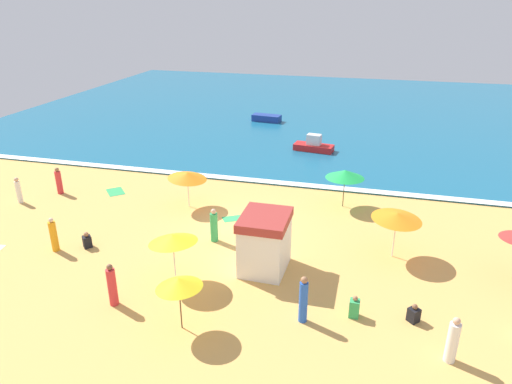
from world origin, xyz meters
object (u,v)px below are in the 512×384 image
(beach_umbrella_1, at_px, (187,176))
(beachgoer_3, at_px, (87,241))
(beachgoer_8, at_px, (414,314))
(beachgoer_7, at_px, (54,235))
(beach_umbrella_0, at_px, (179,283))
(small_boat_0, at_px, (314,145))
(beach_umbrella_2, at_px, (397,216))
(beachgoer_10, at_px, (453,341))
(small_boat_1, at_px, (267,118))
(lifeguard_cabana, at_px, (265,242))
(beachgoer_1, at_px, (19,190))
(beachgoer_4, at_px, (112,286))
(beachgoer_6, at_px, (303,300))
(beach_umbrella_3, at_px, (345,174))
(beachgoer_9, at_px, (354,308))
(beach_umbrella_4, at_px, (173,239))
(beachgoer_11, at_px, (214,226))
(beachgoer_0, at_px, (59,181))

(beach_umbrella_1, xyz_separation_m, beachgoer_3, (-2.99, -5.74, -1.58))
(beachgoer_8, bearing_deg, beachgoer_7, 175.69)
(beachgoer_3, height_order, beachgoer_7, beachgoer_7)
(beach_umbrella_0, bearing_deg, small_boat_0, 85.62)
(beach_umbrella_0, bearing_deg, beach_umbrella_2, 43.96)
(beachgoer_7, height_order, beachgoer_10, beachgoer_10)
(beachgoer_8, bearing_deg, small_boat_1, 113.85)
(lifeguard_cabana, relative_size, beachgoer_1, 1.66)
(beachgoer_4, relative_size, small_boat_1, 0.65)
(beach_umbrella_0, height_order, beachgoer_6, beach_umbrella_0)
(beach_umbrella_3, height_order, beachgoer_9, beach_umbrella_3)
(beachgoer_10, bearing_deg, beachgoer_9, 153.99)
(beach_umbrella_0, height_order, beach_umbrella_4, beach_umbrella_4)
(beach_umbrella_4, xyz_separation_m, beachgoer_3, (-5.35, 1.61, -1.70))
(beach_umbrella_2, height_order, beachgoer_4, beach_umbrella_2)
(beach_umbrella_4, xyz_separation_m, beachgoer_9, (7.63, -0.57, -1.65))
(beach_umbrella_0, relative_size, beachgoer_3, 2.87)
(lifeguard_cabana, distance_m, beachgoer_6, 3.97)
(beachgoer_11, height_order, small_boat_1, beachgoer_11)
(lifeguard_cabana, height_order, beachgoer_1, lifeguard_cabana)
(lifeguard_cabana, distance_m, beach_umbrella_4, 4.04)
(beach_umbrella_1, height_order, small_boat_0, beach_umbrella_1)
(beach_umbrella_3, height_order, beachgoer_7, beach_umbrella_3)
(beach_umbrella_1, distance_m, beachgoer_7, 7.79)
(small_boat_1, bearing_deg, beach_umbrella_2, -63.36)
(beach_umbrella_3, height_order, beachgoer_11, beach_umbrella_3)
(lifeguard_cabana, bearing_deg, beach_umbrella_0, -112.82)
(beach_umbrella_2, relative_size, small_boat_1, 1.09)
(small_boat_0, bearing_deg, beachgoer_1, -137.56)
(beach_umbrella_4, relative_size, beachgoer_8, 3.87)
(beach_umbrella_3, bearing_deg, beach_umbrella_2, -61.89)
(beachgoer_7, relative_size, small_boat_0, 0.54)
(beach_umbrella_4, xyz_separation_m, beachgoer_4, (-1.69, -2.19, -1.18))
(beachgoer_3, height_order, beachgoer_6, beachgoer_6)
(beach_umbrella_2, bearing_deg, beachgoer_0, 172.28)
(beach_umbrella_0, height_order, beach_umbrella_3, beach_umbrella_3)
(beach_umbrella_2, height_order, beachgoer_1, beach_umbrella_2)
(small_boat_1, bearing_deg, beachgoer_11, -82.87)
(beach_umbrella_1, bearing_deg, small_boat_0, 65.44)
(beach_umbrella_0, bearing_deg, beachgoer_9, 20.47)
(beach_umbrella_2, relative_size, beachgoer_6, 1.58)
(beachgoer_0, bearing_deg, beach_umbrella_3, 8.11)
(beach_umbrella_0, height_order, beachgoer_1, beach_umbrella_0)
(beachgoer_4, bearing_deg, beachgoer_1, 144.58)
(beach_umbrella_0, distance_m, beachgoer_10, 9.51)
(lifeguard_cabana, xyz_separation_m, beach_umbrella_0, (-2.00, -4.76, 0.62))
(beachgoer_0, xyz_separation_m, small_boat_0, (14.08, 12.35, -0.28))
(beachgoer_11, bearing_deg, beach_umbrella_3, 44.77)
(beachgoer_6, distance_m, beachgoer_11, 7.38)
(beach_umbrella_3, distance_m, beachgoer_0, 17.43)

